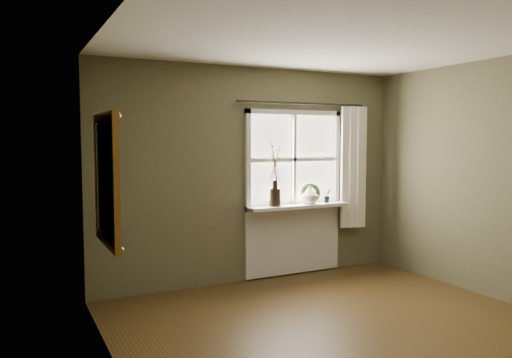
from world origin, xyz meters
The scene contains 15 objects.
floor centered at (0.00, 0.00, 0.00)m, with size 4.50×4.50×0.00m, color #432F15.
ceiling centered at (0.00, 0.00, 2.60)m, with size 4.50×4.50×0.00m, color silver.
wall_back centered at (0.00, 2.30, 1.30)m, with size 4.00×0.10×2.60m, color brown.
wall_left centered at (-2.05, 0.00, 1.30)m, with size 0.10×4.50×2.60m, color brown.
window_frame centered at (0.55, 2.23, 1.48)m, with size 1.36×0.06×1.24m.
window_sill centered at (0.55, 2.12, 0.90)m, with size 1.36×0.26×0.04m, color silver.
window_apron centered at (0.55, 2.23, 0.46)m, with size 1.36×0.04×0.88m, color silver.
dark_jug centered at (0.22, 2.12, 1.03)m, with size 0.15×0.15×0.22m, color black.
cream_vase centered at (0.72, 2.12, 1.03)m, with size 0.22×0.22×0.22m, color beige.
wreath centered at (0.76, 2.16, 1.02)m, with size 0.26×0.26×0.06m, color #2E451E.
potted_plant_left centered at (0.17, 2.12, 1.00)m, with size 0.08×0.06×0.15m, color #2E451E.
potted_plant_right centered at (0.99, 2.12, 1.01)m, with size 0.10×0.08×0.18m, color #2E451E.
curtain centered at (1.39, 2.13, 1.37)m, with size 0.36×0.12×1.59m, color silver.
curtain_rod centered at (0.65, 2.17, 2.18)m, with size 0.03×0.03×1.84m, color black.
gilt_mirror centered at (-1.96, 1.09, 1.40)m, with size 0.10×0.93×1.11m.
Camera 1 is at (-2.70, -3.18, 1.72)m, focal length 35.00 mm.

